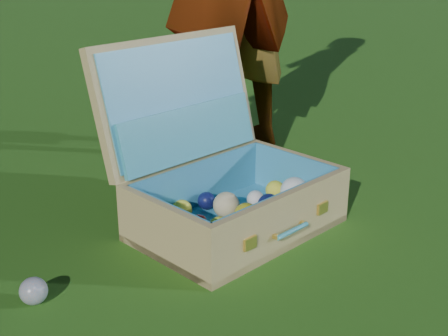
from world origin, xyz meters
TOP-DOWN VIEW (x-y plane):
  - ground at (0.00, 0.00)m, footprint 60.00×60.00m
  - stray_ball at (-0.58, 0.03)m, footprint 0.07×0.07m
  - suitcase at (0.03, 0.21)m, footprint 0.71×0.67m

SIDE VIEW (x-z plane):
  - ground at x=0.00m, z-range 0.00..0.00m
  - stray_ball at x=-0.58m, z-range 0.00..0.07m
  - suitcase at x=0.03m, z-range -0.12..0.44m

